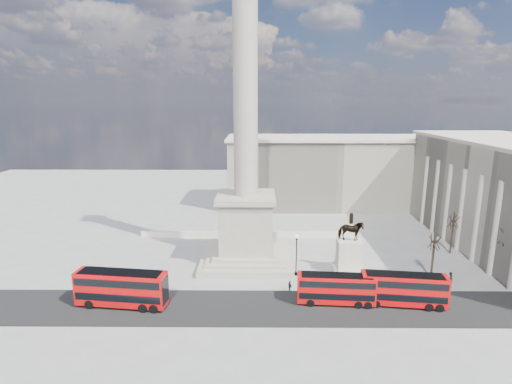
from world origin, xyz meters
The scene contains 16 objects.
ground centered at (0.00, 0.00, 0.00)m, with size 180.00×180.00×0.00m, color #9A9992.
asphalt_road centered at (5.00, -10.00, 0.00)m, with size 120.00×9.00×0.01m, color black.
nelsons_column centered at (0.00, 5.00, 12.92)m, with size 14.00×14.00×49.85m.
balustrade_wall centered at (0.00, 16.00, 0.55)m, with size 40.00×0.60×1.10m, color beige.
building_northeast centered at (20.00, 40.00, 8.32)m, with size 51.00×17.00×16.60m.
red_bus_a centered at (-14.86, -9.74, 2.39)m, with size 11.48×3.89×4.56m.
red_bus_b centered at (11.71, -8.94, 2.04)m, with size 9.73×2.92×3.89m.
red_bus_c centered at (19.99, -9.33, 2.18)m, with size 10.46×3.57×4.16m.
victorian_lamp centered at (7.43, -0.64, 3.68)m, with size 0.54×0.54×6.25m.
equestrian_statue centered at (15.37, 0.57, 3.24)m, with size 4.48×3.36×9.19m.
bare_tree_near centered at (36.64, -1.70, 6.78)m, with size 1.97×1.97×8.60m.
bare_tree_mid centered at (26.84, -1.31, 5.72)m, with size 1.91×1.91×7.25m.
bare_tree_far centered at (34.07, 8.27, 5.83)m, with size 1.81×1.81×7.40m.
pedestrian_walking centered at (14.32, -5.30, 0.91)m, with size 0.66×0.43×1.82m, color black.
pedestrian_standing centered at (28.57, -3.31, 0.89)m, with size 0.87×0.68×1.78m, color black.
pedestrian_crossing centered at (6.16, -5.63, 0.76)m, with size 0.89×0.37×1.51m, color black.
Camera 1 is at (2.01, -54.81, 24.94)m, focal length 28.00 mm.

